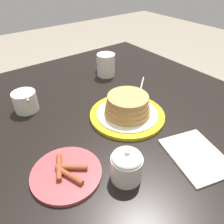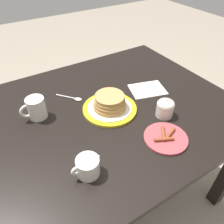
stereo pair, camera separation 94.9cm
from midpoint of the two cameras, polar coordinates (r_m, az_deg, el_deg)
The scene contains 9 objects.
ground_plane at distance 1.42m, azimuth -14.97°, elevation -28.92°, with size 8.00×8.00×0.00m, color gray.
dining_table at distance 0.89m, azimuth -21.85°, elevation -13.93°, with size 1.25×1.00×0.73m.
pancake_plate at distance 0.77m, azimuth -23.80°, elevation -8.23°, with size 0.26×0.26×0.08m.
side_plate_bacon at distance 0.63m, azimuth -7.39°, elevation -23.88°, with size 0.18×0.18×0.02m.
coffee_mug at distance 0.92m, azimuth -44.81°, elevation -8.05°, with size 0.12×0.08×0.10m.
creamer_pitcher at distance 0.66m, azimuth -42.04°, elevation -30.58°, with size 0.12×0.08×0.08m.
sugar_bowl at distance 0.67m, azimuth -4.63°, elevation -10.90°, with size 0.08×0.08×0.09m.
napkin at distance 0.85m, azimuth -7.06°, elevation -1.68°, with size 0.22×0.19×0.01m.
spoon at distance 0.93m, azimuth -32.32°, elevation -4.65°, with size 0.11×0.12×0.01m.
Camera 2 is at (0.42, 0.72, 1.41)m, focal length 35.00 mm.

